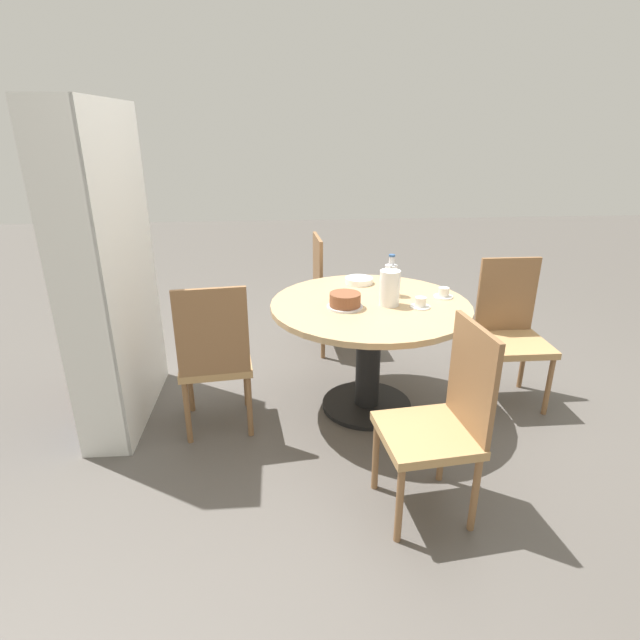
{
  "coord_description": "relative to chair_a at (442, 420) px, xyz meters",
  "views": [
    {
      "loc": [
        -2.87,
        0.54,
        1.77
      ],
      "look_at": [
        0.0,
        0.31,
        0.63
      ],
      "focal_mm": 28.0,
      "sensor_mm": 36.0,
      "label": 1
    }
  ],
  "objects": [
    {
      "name": "cup_b",
      "position": [
        1.02,
        -0.31,
        0.27
      ],
      "size": [
        0.12,
        0.12,
        0.06
      ],
      "color": "white",
      "rests_on": "dining_table"
    },
    {
      "name": "chair_d",
      "position": [
        0.77,
        1.12,
        0.0
      ],
      "size": [
        0.47,
        0.47,
        0.96
      ],
      "rotation": [
        0.0,
        0.0,
        7.97
      ],
      "color": "olive",
      "rests_on": "ground_plane"
    },
    {
      "name": "bookshelf",
      "position": [
        1.02,
        1.72,
        0.44
      ],
      "size": [
        1.0,
        0.28,
        1.9
      ],
      "rotation": [
        0.0,
        0.0,
        3.14
      ],
      "color": "silver",
      "rests_on": "ground_plane"
    },
    {
      "name": "chair_b",
      "position": [
        1.02,
        -0.79,
        0.0
      ],
      "size": [
        0.42,
        0.42,
        0.96
      ],
      "rotation": [
        0.0,
        0.0,
        4.71
      ],
      "color": "olive",
      "rests_on": "ground_plane"
    },
    {
      "name": "water_bottle",
      "position": [
        1.09,
        0.02,
        0.35
      ],
      "size": [
        0.08,
        0.08,
        0.27
      ],
      "color": "silver",
      "rests_on": "dining_table"
    },
    {
      "name": "plate_stack",
      "position": [
        1.36,
        0.19,
        0.26
      ],
      "size": [
        0.19,
        0.19,
        0.04
      ],
      "color": "white",
      "rests_on": "dining_table"
    },
    {
      "name": "cake_main",
      "position": [
        0.88,
        0.34,
        0.29
      ],
      "size": [
        0.22,
        0.22,
        0.09
      ],
      "color": "silver",
      "rests_on": "dining_table"
    },
    {
      "name": "cup_a",
      "position": [
        0.84,
        -0.11,
        0.27
      ],
      "size": [
        0.12,
        0.12,
        0.06
      ],
      "color": "white",
      "rests_on": "dining_table"
    },
    {
      "name": "coffee_pot",
      "position": [
        0.9,
        0.07,
        0.36
      ],
      "size": [
        0.12,
        0.12,
        0.25
      ],
      "color": "white",
      "rests_on": "dining_table"
    },
    {
      "name": "dining_table",
      "position": [
        0.95,
        0.18,
        0.06
      ],
      "size": [
        1.24,
        1.24,
        0.74
      ],
      "color": "black",
      "rests_on": "ground_plane"
    },
    {
      "name": "chair_a",
      "position": [
        0.0,
        0.0,
        0.0
      ],
      "size": [
        0.46,
        0.46,
        0.96
      ],
      "rotation": [
        0.0,
        0.0,
        3.25
      ],
      "color": "olive",
      "rests_on": "ground_plane"
    },
    {
      "name": "ground_plane",
      "position": [
        0.95,
        0.18,
        -0.49
      ],
      "size": [
        14.0,
        14.0,
        0.0
      ],
      "primitive_type": "plane",
      "color": "#56514C"
    },
    {
      "name": "chair_c",
      "position": [
        1.91,
        0.31,
        0.0
      ],
      "size": [
        0.45,
        0.45,
        0.96
      ],
      "rotation": [
        0.0,
        0.0,
        6.34
      ],
      "color": "olive",
      "rests_on": "ground_plane"
    }
  ]
}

